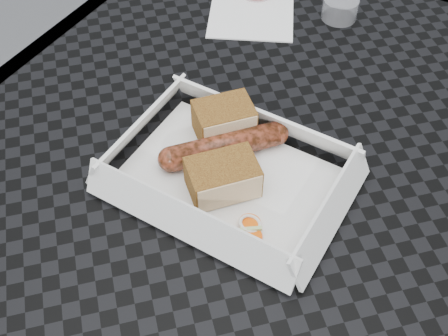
{
  "coord_description": "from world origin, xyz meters",
  "views": [
    {
      "loc": [
        0.15,
        -0.42,
        1.22
      ],
      "look_at": [
        -0.05,
        -0.09,
        0.78
      ],
      "focal_mm": 45.0,
      "sensor_mm": 36.0,
      "label": 1
    }
  ],
  "objects": [
    {
      "name": "patio_table",
      "position": [
        0.0,
        0.0,
        0.67
      ],
      "size": [
        0.8,
        0.8,
        0.74
      ],
      "color": "black",
      "rests_on": "ground"
    },
    {
      "name": "food_tray",
      "position": [
        -0.05,
        -0.08,
        0.75
      ],
      "size": [
        0.22,
        0.15,
        0.0
      ],
      "primitive_type": "cube",
      "color": "white",
      "rests_on": "patio_table"
    },
    {
      "name": "bratwurst",
      "position": [
        -0.07,
        -0.06,
        0.76
      ],
      "size": [
        0.11,
        0.12,
        0.03
      ],
      "rotation": [
        0.0,
        0.0,
        0.85
      ],
      "color": "maroon",
      "rests_on": "food_tray"
    },
    {
      "name": "bread_near",
      "position": [
        -0.08,
        -0.03,
        0.77
      ],
      "size": [
        0.08,
        0.08,
        0.04
      ],
      "primitive_type": "cube",
      "rotation": [
        0.0,
        0.0,
        0.85
      ],
      "color": "brown",
      "rests_on": "food_tray"
    },
    {
      "name": "bread_far",
      "position": [
        -0.04,
        -0.1,
        0.77
      ],
      "size": [
        0.08,
        0.09,
        0.04
      ],
      "primitive_type": "cube",
      "rotation": [
        0.0,
        0.0,
        0.85
      ],
      "color": "brown",
      "rests_on": "food_tray"
    },
    {
      "name": "veg_garnish",
      "position": [
        0.01,
        -0.14,
        0.75
      ],
      "size": [
        0.03,
        0.03,
        0.0
      ],
      "color": "#FA5E0A",
      "rests_on": "food_tray"
    },
    {
      "name": "napkin",
      "position": [
        -0.17,
        0.2,
        0.75
      ],
      "size": [
        0.16,
        0.16,
        0.0
      ],
      "primitive_type": "cube",
      "rotation": [
        0.0,
        0.0,
        0.45
      ],
      "color": "white",
      "rests_on": "patio_table"
    },
    {
      "name": "condiment_cup_empty",
      "position": [
        -0.06,
        0.26,
        0.76
      ],
      "size": [
        0.05,
        0.05,
        0.03
      ],
      "primitive_type": "cylinder",
      "color": "silver",
      "rests_on": "patio_table"
    }
  ]
}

